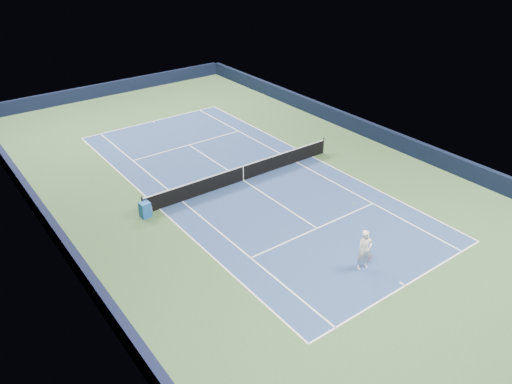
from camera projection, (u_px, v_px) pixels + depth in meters
ground at (243, 180)px, 29.47m from camera, size 40.00×40.00×0.00m
wall_far at (111, 88)px, 43.07m from camera, size 22.00×0.35×1.10m
wall_right at (369, 130)px, 34.83m from camera, size 0.35×40.00×1.10m
wall_left at (57, 234)px, 23.57m from camera, size 0.35×40.00×1.10m
court_surface at (243, 180)px, 29.47m from camera, size 10.97×23.77×0.01m
baseline_far at (153, 121)px, 37.78m from camera, size 10.97×0.08×0.00m
baseline_near at (405, 286)px, 21.15m from camera, size 10.97×0.08×0.00m
sideline_doubles_right at (312, 157)px, 32.32m from camera, size 0.08×23.77×0.00m
sideline_doubles_left at (160, 209)px, 26.61m from camera, size 0.08×23.77×0.00m
sideline_singles_right at (296, 162)px, 31.60m from camera, size 0.08×23.77×0.00m
sideline_singles_left at (182, 201)px, 27.33m from camera, size 0.08×23.77×0.00m
service_line_far at (189, 145)px, 33.94m from camera, size 8.23×0.08×0.00m
service_line_near at (317, 228)px, 24.99m from camera, size 8.23×0.08×0.00m
center_service_line at (243, 180)px, 29.47m from camera, size 0.08×12.80×0.00m
center_mark_far at (154, 122)px, 37.68m from camera, size 0.08×0.30×0.00m
center_mark_near at (402, 284)px, 21.25m from camera, size 0.08×0.30×0.00m
tennis_net at (243, 173)px, 29.22m from camera, size 12.90×0.10×1.07m
sponsor_cube at (145, 210)px, 25.76m from camera, size 0.58×0.51×0.84m
tennis_player at (365, 250)px, 21.75m from camera, size 0.89×1.35×2.84m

